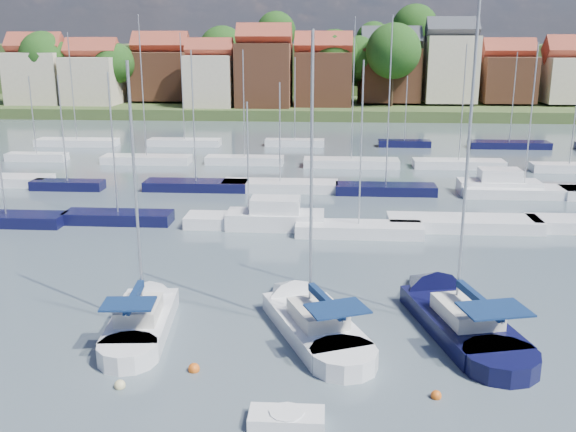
{
  "coord_description": "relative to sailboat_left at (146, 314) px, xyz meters",
  "views": [
    {
      "loc": [
        -1.35,
        -24.41,
        13.19
      ],
      "look_at": [
        -3.98,
        14.0,
        2.57
      ],
      "focal_mm": 40.0,
      "sensor_mm": 36.0,
      "label": 1
    }
  ],
  "objects": [
    {
      "name": "buoy_d",
      "position": [
        12.97,
        -6.05,
        -0.36
      ],
      "size": [
        0.41,
        0.41,
        0.41
      ],
      "primitive_type": "sphere",
      "color": "#D85914",
      "rests_on": "ground"
    },
    {
      "name": "far_shore_town",
      "position": [
        12.4,
        128.98,
        4.24
      ],
      "size": [
        212.46,
        90.0,
        22.27
      ],
      "color": "#3C4C26",
      "rests_on": "ground"
    },
    {
      "name": "buoy_c",
      "position": [
        3.33,
        -4.65,
        -0.36
      ],
      "size": [
        0.48,
        0.48,
        0.48
      ],
      "primitive_type": "sphere",
      "color": "#D85914",
      "rests_on": "ground"
    },
    {
      "name": "sailboat_navy",
      "position": [
        14.63,
        1.5,
        -0.01
      ],
      "size": [
        6.04,
        12.53,
        16.76
      ],
      "rotation": [
        0.0,
        0.0,
        1.82
      ],
      "color": "black",
      "rests_on": "ground"
    },
    {
      "name": "sailboat_left",
      "position": [
        0.0,
        0.0,
        0.0
      ],
      "size": [
        3.5,
        9.98,
        13.38
      ],
      "rotation": [
        0.0,
        0.0,
        1.67
      ],
      "color": "white",
      "rests_on": "ground"
    },
    {
      "name": "sailboat_centre",
      "position": [
        7.66,
        0.35,
        -0.01
      ],
      "size": [
        6.87,
        11.14,
        14.81
      ],
      "rotation": [
        0.0,
        0.0,
        1.97
      ],
      "color": "white",
      "rests_on": "ground"
    },
    {
      "name": "buoy_b",
      "position": [
        0.7,
        -6.15,
        -0.36
      ],
      "size": [
        0.45,
        0.45,
        0.45
      ],
      "primitive_type": "sphere",
      "color": "beige",
      "rests_on": "ground"
    },
    {
      "name": "tender",
      "position": [
        7.41,
        -8.15,
        -0.14
      ],
      "size": [
        2.7,
        1.27,
        0.58
      ],
      "rotation": [
        0.0,
        0.0,
        0.01
      ],
      "color": "white",
      "rests_on": "ground"
    },
    {
      "name": "buoy_e",
      "position": [
        12.93,
        2.91,
        -0.36
      ],
      "size": [
        0.41,
        0.41,
        0.41
      ],
      "primitive_type": "sphere",
      "color": "#D85914",
      "rests_on": "ground"
    },
    {
      "name": "ground",
      "position": [
        10.18,
        36.32,
        -0.36
      ],
      "size": [
        260.0,
        260.0,
        0.0
      ],
      "primitive_type": "plane",
      "color": "#475961",
      "rests_on": "ground"
    },
    {
      "name": "marina_field",
      "position": [
        12.08,
        31.47,
        0.07
      ],
      "size": [
        79.62,
        41.41,
        15.93
      ],
      "color": "white",
      "rests_on": "ground"
    }
  ]
}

